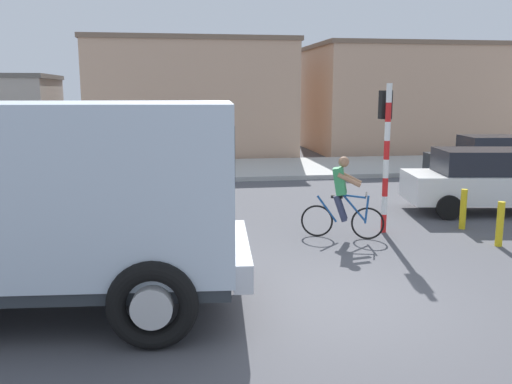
# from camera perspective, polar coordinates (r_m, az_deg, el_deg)

# --- Properties ---
(ground_plane) EXTENTS (120.00, 120.00, 0.00)m
(ground_plane) POSITION_cam_1_polar(r_m,az_deg,el_deg) (8.30, 7.53, -11.20)
(ground_plane) COLOR #4C4C51
(sidewalk_far) EXTENTS (80.00, 5.00, 0.16)m
(sidewalk_far) POSITION_cam_1_polar(r_m,az_deg,el_deg) (21.08, -2.67, 2.39)
(sidewalk_far) COLOR #ADADA8
(sidewalk_far) RESTS_ON ground
(truck_foreground) EXTENTS (5.60, 3.16, 2.90)m
(truck_foreground) POSITION_cam_1_polar(r_m,az_deg,el_deg) (7.98, -21.25, -0.24)
(truck_foreground) COLOR silver
(truck_foreground) RESTS_ON ground
(cyclist) EXTENTS (1.62, 0.75, 1.72)m
(cyclist) POSITION_cam_1_polar(r_m,az_deg,el_deg) (11.54, 8.91, -0.57)
(cyclist) COLOR black
(cyclist) RESTS_ON ground
(traffic_light_pole) EXTENTS (0.24, 0.43, 3.20)m
(traffic_light_pole) POSITION_cam_1_polar(r_m,az_deg,el_deg) (12.11, 13.30, 5.55)
(traffic_light_pole) COLOR red
(traffic_light_pole) RESTS_ON ground
(car_red_near) EXTENTS (4.02, 1.91, 1.60)m
(car_red_near) POSITION_cam_1_polar(r_m,az_deg,el_deg) (15.39, -18.16, 1.62)
(car_red_near) COLOR #234C9E
(car_red_near) RESTS_ON ground
(car_white_mid) EXTENTS (4.16, 2.21, 1.60)m
(car_white_mid) POSITION_cam_1_polar(r_m,az_deg,el_deg) (19.50, 23.40, 3.05)
(car_white_mid) COLOR #1E2328
(car_white_mid) RESTS_ON ground
(car_far_side) EXTENTS (4.21, 2.33, 1.60)m
(car_far_side) POSITION_cam_1_polar(r_m,az_deg,el_deg) (15.03, 22.72, 1.12)
(car_far_side) COLOR white
(car_far_side) RESTS_ON ground
(pedestrian_near_kerb) EXTENTS (0.34, 0.22, 1.62)m
(pedestrian_near_kerb) POSITION_cam_1_polar(r_m,az_deg,el_deg) (16.56, -16.67, 2.40)
(pedestrian_near_kerb) COLOR #2D334C
(pedestrian_near_kerb) RESTS_ON ground
(bollard_near) EXTENTS (0.14, 0.14, 0.90)m
(bollard_near) POSITION_cam_1_polar(r_m,az_deg,el_deg) (11.91, 23.96, -3.05)
(bollard_near) COLOR gold
(bollard_near) RESTS_ON ground
(bollard_far) EXTENTS (0.14, 0.14, 0.90)m
(bollard_far) POSITION_cam_1_polar(r_m,az_deg,el_deg) (13.08, 20.68, -1.67)
(bollard_far) COLOR gold
(bollard_far) RESTS_ON ground
(building_mid_block) EXTENTS (9.36, 6.42, 5.33)m
(building_mid_block) POSITION_cam_1_polar(r_m,az_deg,el_deg) (26.70, -6.72, 9.62)
(building_mid_block) COLOR tan
(building_mid_block) RESTS_ON ground
(building_corner_right) EXTENTS (10.99, 6.36, 5.28)m
(building_corner_right) POSITION_cam_1_polar(r_m,az_deg,el_deg) (29.73, 16.30, 9.31)
(building_corner_right) COLOR tan
(building_corner_right) RESTS_ON ground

